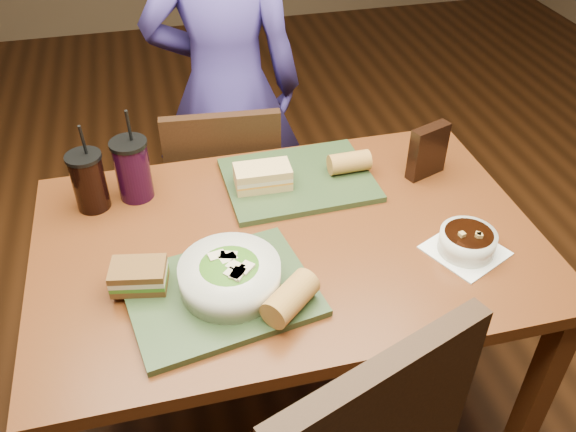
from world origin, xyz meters
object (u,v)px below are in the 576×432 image
(tray_near, at_px, (221,293))
(cup_berry, at_px, (133,169))
(chair_far, at_px, (223,198))
(cup_cola, at_px, (89,181))
(tray_far, at_px, (298,180))
(dining_table, at_px, (288,262))
(soup_bowl, at_px, (467,242))
(sandwich_far, at_px, (263,176))
(salad_bowl, at_px, (230,275))
(sandwich_near, at_px, (139,276))
(chip_bag, at_px, (428,151))
(baguette_near, at_px, (291,298))
(diner, at_px, (226,91))
(baguette_far, at_px, (349,162))

(tray_near, bearing_deg, cup_berry, 110.65)
(chair_far, distance_m, cup_cola, 0.61)
(chair_far, relative_size, tray_far, 2.06)
(dining_table, distance_m, cup_cola, 0.58)
(soup_bowl, bearing_deg, dining_table, 159.15)
(chair_far, xyz_separation_m, sandwich_far, (0.08, -0.35, 0.32))
(tray_far, relative_size, cup_cola, 1.62)
(chair_far, relative_size, cup_berry, 3.14)
(dining_table, bearing_deg, salad_bowl, -137.49)
(sandwich_near, distance_m, chip_bag, 0.89)
(baguette_near, height_order, chip_bag, chip_bag)
(sandwich_far, height_order, baguette_near, baguette_near)
(cup_berry, bearing_deg, dining_table, -36.89)
(tray_near, height_order, soup_bowl, soup_bowl)
(diner, bearing_deg, dining_table, 100.66)
(sandwich_near, bearing_deg, tray_near, -19.31)
(soup_bowl, xyz_separation_m, sandwich_far, (-0.44, 0.38, 0.02))
(cup_cola, relative_size, cup_berry, 0.94)
(baguette_far, bearing_deg, chair_far, 134.73)
(salad_bowl, distance_m, cup_berry, 0.48)
(salad_bowl, height_order, sandwich_near, salad_bowl)
(dining_table, relative_size, sandwich_far, 8.14)
(diner, bearing_deg, cup_cola, 59.70)
(diner, bearing_deg, salad_bowl, 90.14)
(diner, height_order, cup_berry, diner)
(tray_near, xyz_separation_m, sandwich_near, (-0.18, 0.06, 0.04))
(dining_table, distance_m, cup_berry, 0.50)
(cup_cola, distance_m, cup_berry, 0.12)
(chair_far, height_order, tray_far, chair_far)
(chair_far, xyz_separation_m, cup_cola, (-0.39, -0.31, 0.36))
(diner, bearing_deg, chair_far, 83.39)
(tray_far, height_order, baguette_near, baguette_near)
(baguette_far, relative_size, cup_cola, 0.47)
(soup_bowl, relative_size, sandwich_far, 1.42)
(dining_table, xyz_separation_m, salad_bowl, (-0.18, -0.16, 0.15))
(soup_bowl, relative_size, cup_berry, 0.83)
(diner, distance_m, sandwich_near, 1.00)
(cup_cola, bearing_deg, chair_far, 38.62)
(diner, xyz_separation_m, tray_far, (0.12, -0.59, -0.01))
(tray_far, bearing_deg, tray_near, -125.98)
(diner, xyz_separation_m, baguette_near, (-0.03, -1.09, 0.04))
(tray_near, xyz_separation_m, soup_bowl, (0.62, 0.01, 0.02))
(chair_far, height_order, soup_bowl, chair_far)
(diner, bearing_deg, sandwich_near, 77.98)
(cup_cola, height_order, chip_bag, cup_cola)
(tray_far, bearing_deg, chair_far, 118.91)
(baguette_near, bearing_deg, salad_bowl, 139.74)
(dining_table, height_order, soup_bowl, soup_bowl)
(diner, relative_size, tray_near, 3.65)
(diner, bearing_deg, chip_bag, 136.18)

